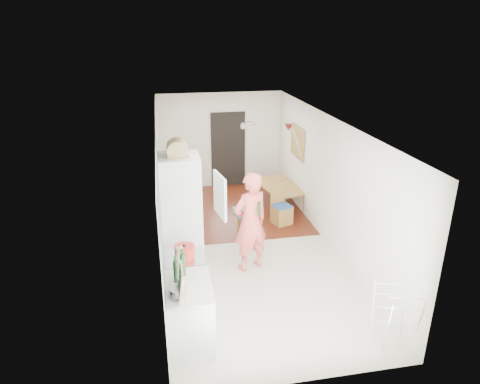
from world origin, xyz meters
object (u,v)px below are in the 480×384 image
object	(u,v)px
stool	(246,224)
drying_rack	(395,318)
person	(251,214)
dining_chair	(282,205)
dining_table	(279,197)

from	to	relation	value
stool	drying_rack	size ratio (longest dim) A/B	0.42
person	dining_chair	size ratio (longest dim) A/B	2.42
person	dining_table	xyz separation A→B (m)	(1.29, 2.69, -0.84)
dining_chair	stool	xyz separation A→B (m)	(-0.83, -0.23, -0.25)
person	dining_chair	distance (m)	2.06
dining_chair	drying_rack	distance (m)	3.98
dining_table	person	bearing A→B (deg)	143.33
stool	drying_rack	distance (m)	3.94
dining_table	stool	world-z (taller)	dining_table
dining_table	drying_rack	world-z (taller)	drying_rack
dining_chair	stool	distance (m)	0.90
person	drying_rack	size ratio (longest dim) A/B	2.42
stool	dining_chair	bearing A→B (deg)	15.75
drying_rack	dining_table	bearing A→B (deg)	107.28
person	dining_chair	world-z (taller)	person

